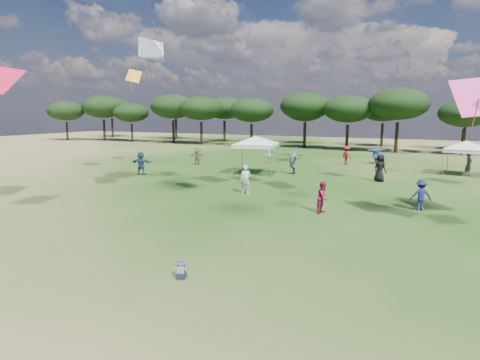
# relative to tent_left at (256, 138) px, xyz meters

# --- Properties ---
(ground) EXTENTS (140.00, 140.00, 0.00)m
(ground) POSITION_rel_tent_left_xyz_m (5.47, -21.72, -2.81)
(ground) COLOR #284C16
(ground) RESTS_ON ground
(tree_line) EXTENTS (108.78, 17.63, 7.77)m
(tree_line) POSITION_rel_tent_left_xyz_m (7.86, 25.69, 2.61)
(tree_line) COLOR black
(tree_line) RESTS_ON ground
(tent_left) EXTENTS (6.21, 6.21, 3.24)m
(tent_left) POSITION_rel_tent_left_xyz_m (0.00, 0.00, 0.00)
(tent_left) COLOR gray
(tent_left) RESTS_ON ground
(tent_right) EXTENTS (5.58, 5.58, 2.92)m
(tent_right) POSITION_rel_tent_left_xyz_m (14.69, 6.16, -0.32)
(tent_right) COLOR gray
(tent_right) RESTS_ON ground
(toddler) EXTENTS (0.43, 0.46, 0.56)m
(toddler) POSITION_rel_tent_left_xyz_m (5.71, -19.34, -2.56)
(toddler) COLOR #161D31
(toddler) RESTS_ON ground
(festival_crowd) EXTENTS (27.93, 21.45, 1.92)m
(festival_crowd) POSITION_rel_tent_left_xyz_m (4.58, 1.36, -1.96)
(festival_crowd) COLOR maroon
(festival_crowd) RESTS_ON ground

